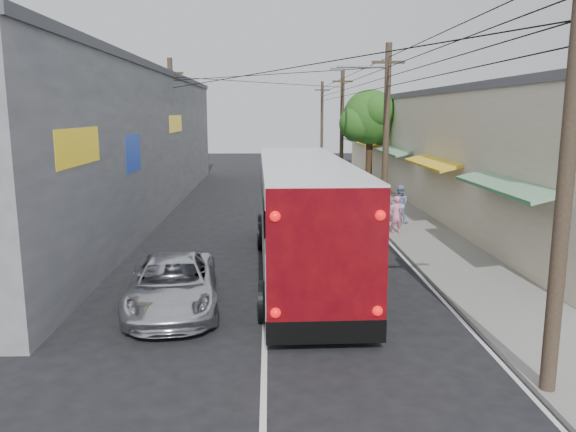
# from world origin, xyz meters

# --- Properties ---
(ground) EXTENTS (120.00, 120.00, 0.00)m
(ground) POSITION_xyz_m (0.00, 0.00, 0.00)
(ground) COLOR black
(ground) RESTS_ON ground
(sidewalk) EXTENTS (3.00, 80.00, 0.12)m
(sidewalk) POSITION_xyz_m (6.50, 20.00, 0.06)
(sidewalk) COLOR slate
(sidewalk) RESTS_ON ground
(building_right) EXTENTS (7.09, 40.00, 6.25)m
(building_right) POSITION_xyz_m (10.99, 22.00, 3.15)
(building_right) COLOR beige
(building_right) RESTS_ON ground
(building_left) EXTENTS (7.20, 36.00, 7.25)m
(building_left) POSITION_xyz_m (-8.50, 18.00, 3.65)
(building_left) COLOR gray
(building_left) RESTS_ON ground
(utility_poles) EXTENTS (11.80, 45.28, 8.00)m
(utility_poles) POSITION_xyz_m (3.13, 20.33, 4.13)
(utility_poles) COLOR #473828
(utility_poles) RESTS_ON ground
(street_tree) EXTENTS (4.40, 4.00, 6.60)m
(street_tree) POSITION_xyz_m (6.87, 26.02, 4.67)
(street_tree) COLOR #3F2B19
(street_tree) RESTS_ON ground
(coach_bus) EXTENTS (3.12, 12.68, 3.64)m
(coach_bus) POSITION_xyz_m (1.20, 6.34, 1.88)
(coach_bus) COLOR white
(coach_bus) RESTS_ON ground
(jeepney) EXTENTS (2.82, 5.14, 1.37)m
(jeepney) POSITION_xyz_m (-2.42, 2.79, 0.68)
(jeepney) COLOR silver
(jeepney) RESTS_ON ground
(parked_suv) EXTENTS (2.78, 6.39, 1.83)m
(parked_suv) POSITION_xyz_m (4.54, 18.00, 0.91)
(parked_suv) COLOR gray
(parked_suv) RESTS_ON ground
(parked_car_mid) EXTENTS (2.15, 4.22, 1.38)m
(parked_car_mid) POSITION_xyz_m (4.07, 20.00, 0.69)
(parked_car_mid) COLOR #232327
(parked_car_mid) RESTS_ON ground
(parked_car_far) EXTENTS (2.10, 4.66, 1.48)m
(parked_car_far) POSITION_xyz_m (4.60, 30.29, 0.74)
(parked_car_far) COLOR black
(parked_car_far) RESTS_ON ground
(pedestrian_near) EXTENTS (0.64, 0.48, 1.59)m
(pedestrian_near) POSITION_xyz_m (5.40, 11.46, 0.91)
(pedestrian_near) COLOR pink
(pedestrian_near) RESTS_ON sidewalk
(pedestrian_far) EXTENTS (1.00, 0.88, 1.73)m
(pedestrian_far) POSITION_xyz_m (6.04, 13.65, 0.99)
(pedestrian_far) COLOR #93A4D6
(pedestrian_far) RESTS_ON sidewalk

